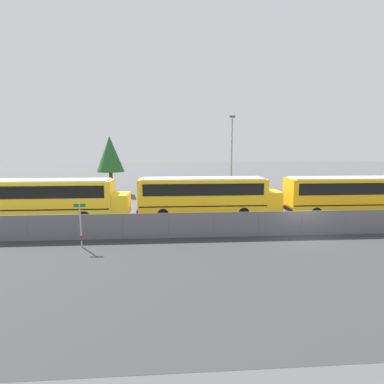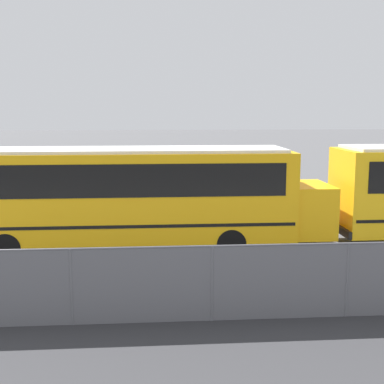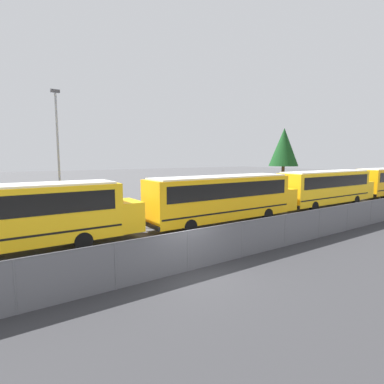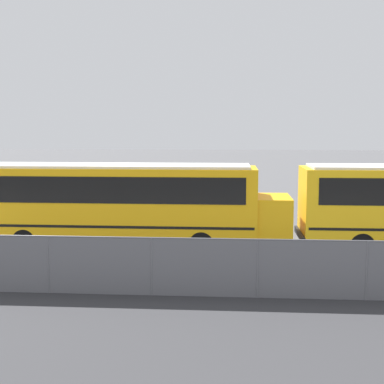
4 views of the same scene
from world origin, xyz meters
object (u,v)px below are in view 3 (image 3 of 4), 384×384
Objects in this scene: school_bus_3 at (225,196)px; light_pole at (58,151)px; school_bus_2 at (6,215)px; tree_1 at (284,147)px; school_bus_4 at (327,186)px.

school_bus_3 is 1.34× the size of light_pole.
tree_1 is at bearing 19.14° from school_bus_2.
school_bus_4 is 1.42× the size of tree_1.
school_bus_4 is at bearing -17.83° from light_pole.
tree_1 reaches higher than school_bus_3.
school_bus_3 is 1.00× the size of school_bus_4.
tree_1 is at bearing 54.48° from school_bus_4.
school_bus_2 is 1.34× the size of light_pole.
light_pole is (-9.30, 7.25, 3.07)m from school_bus_3.
tree_1 is (8.69, 12.17, 4.05)m from school_bus_4.
tree_1 is (21.43, 12.33, 4.05)m from school_bus_3.
school_bus_2 is 8.32m from light_pole.
tree_1 is at bearing 9.40° from light_pole.
school_bus_4 is (25.66, -0.25, 0.00)m from school_bus_2.
light_pole is at bearing 142.07° from school_bus_3.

